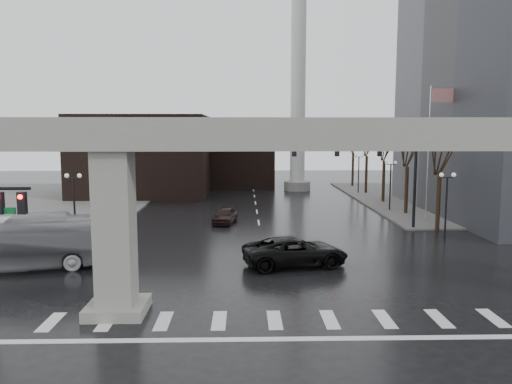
{
  "coord_description": "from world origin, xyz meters",
  "views": [
    {
      "loc": [
        -1.32,
        -21.72,
        8.17
      ],
      "look_at": [
        -0.59,
        7.85,
        4.5
      ],
      "focal_mm": 35.0,
      "sensor_mm": 36.0,
      "label": 1
    }
  ],
  "objects_px": {
    "signal_mast_arm": "(370,159)",
    "far_car": "(225,216)",
    "city_bus": "(20,242)",
    "pickup_truck": "(295,252)"
  },
  "relations": [
    {
      "from": "signal_mast_arm",
      "to": "far_car",
      "type": "height_order",
      "value": "signal_mast_arm"
    },
    {
      "from": "city_bus",
      "to": "far_car",
      "type": "xyz_separation_m",
      "value": [
        11.55,
        14.31,
        -0.91
      ]
    },
    {
      "from": "pickup_truck",
      "to": "far_car",
      "type": "distance_m",
      "value": 14.79
    },
    {
      "from": "city_bus",
      "to": "far_car",
      "type": "relative_size",
      "value": 2.81
    },
    {
      "from": "far_car",
      "to": "signal_mast_arm",
      "type": "bearing_deg",
      "value": -1.66
    },
    {
      "from": "signal_mast_arm",
      "to": "pickup_truck",
      "type": "bearing_deg",
      "value": -122.92
    },
    {
      "from": "pickup_truck",
      "to": "city_bus",
      "type": "bearing_deg",
      "value": 79.44
    },
    {
      "from": "signal_mast_arm",
      "to": "far_car",
      "type": "bearing_deg",
      "value": 166.49
    },
    {
      "from": "pickup_truck",
      "to": "far_car",
      "type": "xyz_separation_m",
      "value": [
        -4.78,
        14.0,
        -0.18
      ]
    },
    {
      "from": "pickup_truck",
      "to": "far_car",
      "type": "bearing_deg",
      "value": 7.22
    }
  ]
}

